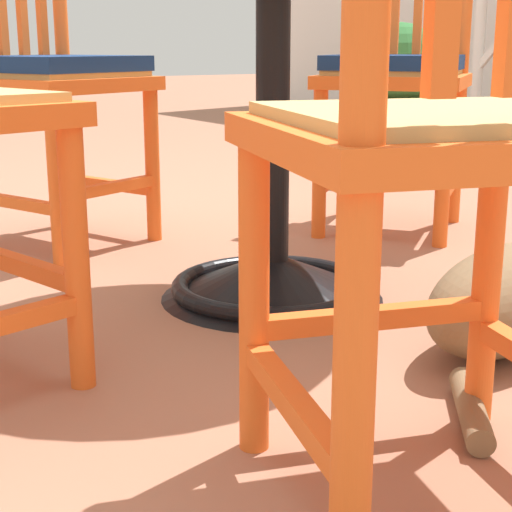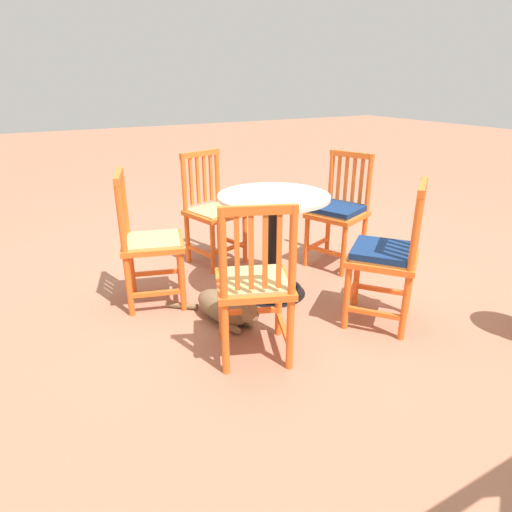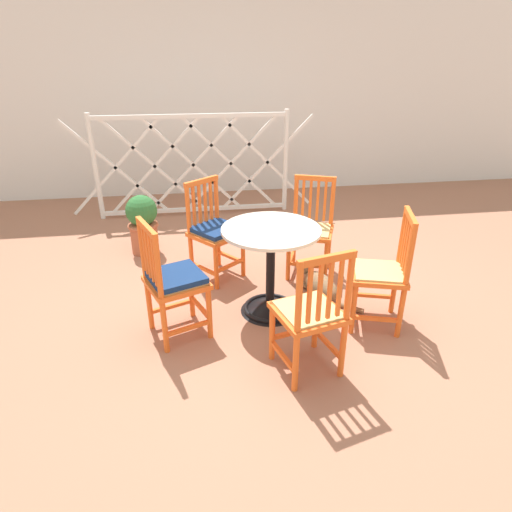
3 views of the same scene
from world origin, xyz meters
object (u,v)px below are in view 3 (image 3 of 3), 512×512
Objects in this scene: tabby_cat at (319,283)px; orange_chair_facing_out at (382,274)px; orange_chair_tucked_in at (311,230)px; terracotta_planter at (143,223)px; cafe_table at (270,280)px; orange_chair_at_corner at (174,282)px; orange_chair_by_planter at (310,315)px; orange_chair_near_fence at (215,232)px.

orange_chair_facing_out is at bearing -57.76° from tabby_cat.
orange_chair_tucked_in is 1.47× the size of terracotta_planter.
orange_chair_facing_out reaches higher than cafe_table.
orange_chair_facing_out is 0.96m from orange_chair_tucked_in.
orange_chair_at_corner is 1.59m from terracotta_planter.
tabby_cat is at bearing 69.84° from orange_chair_by_planter.
terracotta_planter is at bearing 129.44° from cafe_table.
orange_chair_near_fence reaches higher than tabby_cat.
orange_chair_near_fence is 1.47× the size of terracotta_planter.
cafe_table is 0.55m from tabby_cat.
orange_chair_near_fence is (-1.19, 0.98, 0.01)m from orange_chair_facing_out.
orange_chair_tucked_in is 1.00× the size of orange_chair_near_fence.
cafe_table is 1.23× the size of terracotta_planter.
terracotta_planter is (-1.22, 2.09, -0.11)m from orange_chair_by_planter.
orange_chair_facing_out reaches higher than tabby_cat.
orange_chair_by_planter reaches higher than terracotta_planter.
orange_chair_facing_out and orange_chair_at_corner have the same top height.
orange_chair_near_fence and orange_chair_at_corner have the same top height.
orange_chair_facing_out is 1.00× the size of orange_chair_by_planter.
cafe_table is 1.14× the size of tabby_cat.
cafe_table is 0.83× the size of orange_chair_by_planter.
orange_chair_tucked_in is 1.00× the size of orange_chair_at_corner.
orange_chair_tucked_in is (-0.30, 0.91, 0.00)m from orange_chair_facing_out.
terracotta_planter is at bearing 120.23° from orange_chair_by_planter.
orange_chair_tucked_in reaches higher than cafe_table.
orange_chair_at_corner is 1.37× the size of tabby_cat.
orange_chair_tucked_in is at bearing 108.31° from orange_chair_facing_out.
cafe_table is 0.86m from orange_chair_facing_out.
orange_chair_facing_out is at bearing 34.29° from orange_chair_by_planter.
cafe_table is at bearing -128.46° from orange_chair_tucked_in.
cafe_table is 1.73m from terracotta_planter.
orange_chair_at_corner reaches higher than cafe_table.
orange_chair_facing_out is at bearing -3.15° from orange_chair_at_corner.
terracotta_planter is at bearing 155.80° from orange_chair_tucked_in.
orange_chair_by_planter reaches higher than tabby_cat.
orange_chair_facing_out is (0.79, -0.29, 0.15)m from cafe_table.
orange_chair_near_fence is 1.05m from tabby_cat.
orange_chair_at_corner is at bearing -111.60° from orange_chair_near_fence.
tabby_cat is at bearing -35.45° from terracotta_planter.
orange_chair_at_corner is 1.47× the size of terracotta_planter.
orange_chair_by_planter is (0.51, -1.44, -0.01)m from orange_chair_near_fence.
terracotta_planter is at bearing 144.55° from tabby_cat.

